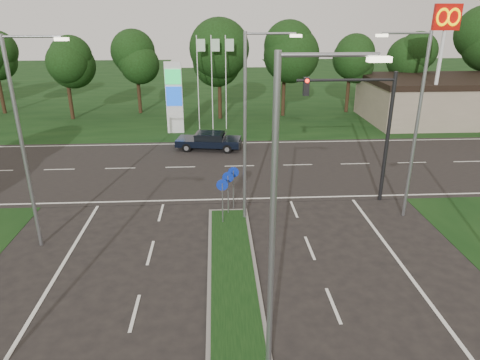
{
  "coord_description": "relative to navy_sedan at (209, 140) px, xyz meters",
  "views": [
    {
      "loc": [
        -0.54,
        -3.32,
        9.74
      ],
      "look_at": [
        0.56,
        15.85,
        2.2
      ],
      "focal_mm": 32.0,
      "sensor_mm": 36.0,
      "label": 1
    }
  ],
  "objects": [
    {
      "name": "verge_far",
      "position": [
        1.09,
        27.0,
        -0.7
      ],
      "size": [
        160.0,
        50.0,
        0.02
      ],
      "primitive_type": "cube",
      "color": "black",
      "rests_on": "ground"
    },
    {
      "name": "cross_road",
      "position": [
        1.09,
        -4.0,
        -0.7
      ],
      "size": [
        160.0,
        12.0,
        0.02
      ],
      "primitive_type": "cube",
      "color": "black",
      "rests_on": "ground"
    },
    {
      "name": "commercial_building",
      "position": [
        23.09,
        8.0,
        1.3
      ],
      "size": [
        16.0,
        9.0,
        4.0
      ],
      "primitive_type": "cube",
      "color": "gray",
      "rests_on": "ground"
    },
    {
      "name": "streetlight_median_near",
      "position": [
        2.09,
        -22.0,
        4.37
      ],
      "size": [
        2.53,
        0.22,
        9.0
      ],
      "color": "gray",
      "rests_on": "ground"
    },
    {
      "name": "streetlight_median_far",
      "position": [
        2.09,
        -12.0,
        4.37
      ],
      "size": [
        2.53,
        0.22,
        9.0
      ],
      "color": "gray",
      "rests_on": "ground"
    },
    {
      "name": "streetlight_left_far",
      "position": [
        -7.21,
        -14.0,
        4.37
      ],
      "size": [
        2.53,
        0.22,
        9.0
      ],
      "color": "gray",
      "rests_on": "ground"
    },
    {
      "name": "streetlight_right_far",
      "position": [
        9.89,
        -12.0,
        4.37
      ],
      "size": [
        2.53,
        0.22,
        9.0
      ],
      "rotation": [
        0.0,
        0.0,
        3.14
      ],
      "color": "gray",
      "rests_on": "ground"
    },
    {
      "name": "traffic_signal",
      "position": [
        8.28,
        -10.0,
        3.95
      ],
      "size": [
        5.1,
        0.42,
        7.0
      ],
      "color": "black",
      "rests_on": "ground"
    },
    {
      "name": "median_signs",
      "position": [
        1.09,
        -11.6,
        1.01
      ],
      "size": [
        1.16,
        1.76,
        2.38
      ],
      "color": "gray",
      "rests_on": "ground"
    },
    {
      "name": "gas_pylon",
      "position": [
        -2.7,
        5.05,
        2.49
      ],
      "size": [
        5.8,
        1.26,
        8.0
      ],
      "color": "silver",
      "rests_on": "ground"
    },
    {
      "name": "mcdonalds_sign",
      "position": [
        19.09,
        3.98,
        7.28
      ],
      "size": [
        2.2,
        0.47,
        10.4
      ],
      "color": "silver",
      "rests_on": "ground"
    },
    {
      "name": "treeline_far",
      "position": [
        1.19,
        11.94,
        6.13
      ],
      "size": [
        6.0,
        6.0,
        9.9
      ],
      "color": "black",
      "rests_on": "ground"
    },
    {
      "name": "navy_sedan",
      "position": [
        0.0,
        0.0,
        0.0
      ],
      "size": [
        5.02,
        2.69,
        1.31
      ],
      "rotation": [
        0.0,
        0.0,
        1.41
      ],
      "color": "black",
      "rests_on": "ground"
    }
  ]
}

